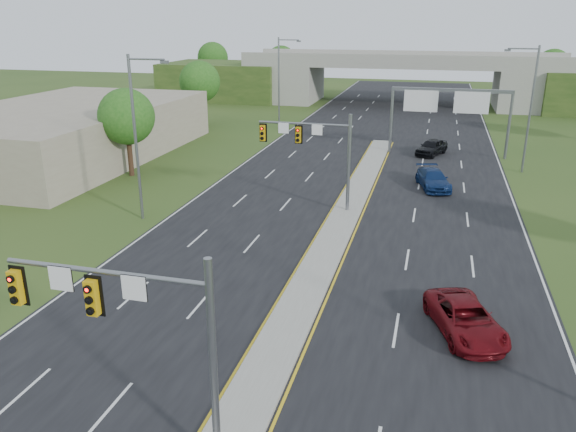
# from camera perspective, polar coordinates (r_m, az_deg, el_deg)

# --- Properties ---
(road) EXTENTS (24.00, 160.00, 0.02)m
(road) POSITION_cam_1_polar(r_m,az_deg,el_deg) (49.93, 7.85, 4.04)
(road) COLOR black
(road) RESTS_ON ground
(median) EXTENTS (2.00, 54.00, 0.16)m
(median) POSITION_cam_1_polar(r_m,az_deg,el_deg) (38.55, 5.54, -0.38)
(median) COLOR gray
(median) RESTS_ON road
(lane_markings) EXTENTS (23.72, 160.00, 0.01)m
(lane_markings) POSITION_cam_1_polar(r_m,az_deg,el_deg) (44.21, 6.05, 2.11)
(lane_markings) COLOR gold
(lane_markings) RESTS_ON road
(signal_mast_near) EXTENTS (6.62, 0.60, 7.00)m
(signal_mast_near) POSITION_cam_1_polar(r_m,az_deg,el_deg) (17.20, -14.98, -10.43)
(signal_mast_near) COLOR slate
(signal_mast_near) RESTS_ON ground
(signal_mast_far) EXTENTS (6.62, 0.60, 7.00)m
(signal_mast_far) POSITION_cam_1_polar(r_m,az_deg,el_deg) (39.49, 2.97, 7.16)
(signal_mast_far) COLOR slate
(signal_mast_far) RESTS_ON ground
(sign_gantry) EXTENTS (11.58, 0.44, 6.67)m
(sign_gantry) POSITION_cam_1_polar(r_m,az_deg,el_deg) (58.31, 16.02, 10.94)
(sign_gantry) COLOR slate
(sign_gantry) RESTS_ON ground
(overpass) EXTENTS (80.00, 14.00, 8.10)m
(overpass) POSITION_cam_1_polar(r_m,az_deg,el_deg) (93.51, 11.61, 13.18)
(overpass) COLOR gray
(overpass) RESTS_ON ground
(lightpole_l_mid) EXTENTS (2.85, 0.25, 11.00)m
(lightpole_l_mid) POSITION_cam_1_polar(r_m,az_deg,el_deg) (38.56, -15.03, 8.31)
(lightpole_l_mid) COLOR slate
(lightpole_l_mid) RESTS_ON ground
(lightpole_l_far) EXTENTS (2.85, 0.25, 11.00)m
(lightpole_l_far) POSITION_cam_1_polar(r_m,az_deg,el_deg) (70.79, -0.78, 13.75)
(lightpole_l_far) COLOR slate
(lightpole_l_far) RESTS_ON ground
(lightpole_r_far) EXTENTS (2.85, 0.25, 11.00)m
(lightpole_r_far) POSITION_cam_1_polar(r_m,az_deg,el_deg) (53.86, 23.28, 10.42)
(lightpole_r_far) COLOR slate
(lightpole_r_far) RESTS_ON ground
(tree_l_near) EXTENTS (4.80, 4.80, 7.60)m
(tree_l_near) POSITION_cam_1_polar(r_m,az_deg,el_deg) (50.56, -16.09, 9.66)
(tree_l_near) COLOR #382316
(tree_l_near) RESTS_ON ground
(tree_l_mid) EXTENTS (5.20, 5.20, 8.12)m
(tree_l_mid) POSITION_cam_1_polar(r_m,az_deg,el_deg) (74.43, -8.96, 13.34)
(tree_l_mid) COLOR #382316
(tree_l_mid) RESTS_ON ground
(tree_back_a) EXTENTS (6.00, 6.00, 8.85)m
(tree_back_a) POSITION_cam_1_polar(r_m,az_deg,el_deg) (115.65, -7.65, 15.65)
(tree_back_a) COLOR #382316
(tree_back_a) RESTS_ON ground
(tree_back_b) EXTENTS (5.60, 5.60, 8.32)m
(tree_back_b) POSITION_cam_1_polar(r_m,az_deg,el_deg) (111.15, -0.69, 15.50)
(tree_back_b) COLOR #382316
(tree_back_b) RESTS_ON ground
(tree_back_c) EXTENTS (5.60, 5.60, 8.32)m
(tree_back_c) POSITION_cam_1_polar(r_m,az_deg,el_deg) (108.68, 25.28, 13.63)
(tree_back_c) COLOR #382316
(tree_back_c) RESTS_ON ground
(commercial_building) EXTENTS (18.00, 30.00, 5.00)m
(commercial_building) POSITION_cam_1_polar(r_m,az_deg,el_deg) (60.60, -21.71, 7.99)
(commercial_building) COLOR gray
(commercial_building) RESTS_ON ground
(car_far_a) EXTENTS (4.00, 5.65, 1.43)m
(car_far_a) POSITION_cam_1_polar(r_m,az_deg,el_deg) (26.04, 17.58, -9.92)
(car_far_a) COLOR #5D090F
(car_far_a) RESTS_ON road
(car_far_b) EXTENTS (3.35, 5.49, 1.49)m
(car_far_b) POSITION_cam_1_polar(r_m,az_deg,el_deg) (47.22, 14.53, 3.65)
(car_far_b) COLOR #0D2251
(car_far_b) RESTS_ON road
(car_far_c) EXTENTS (3.53, 5.05, 1.59)m
(car_far_c) POSITION_cam_1_polar(r_m,az_deg,el_deg) (59.07, 14.39, 6.81)
(car_far_c) COLOR black
(car_far_c) RESTS_ON road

